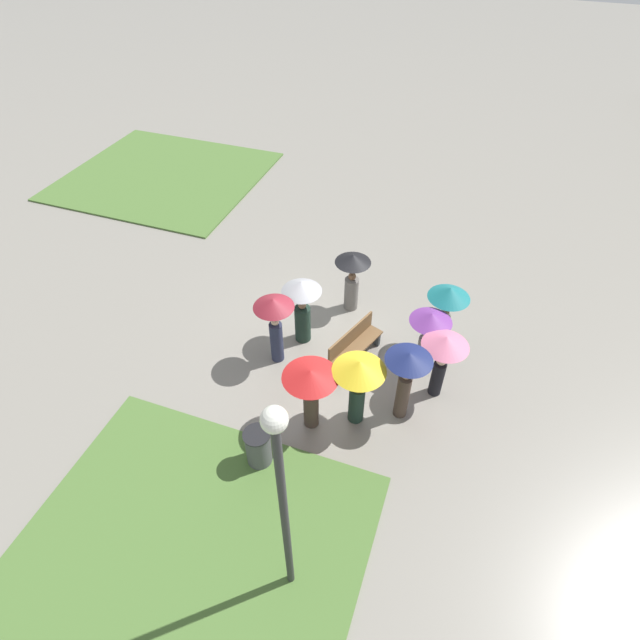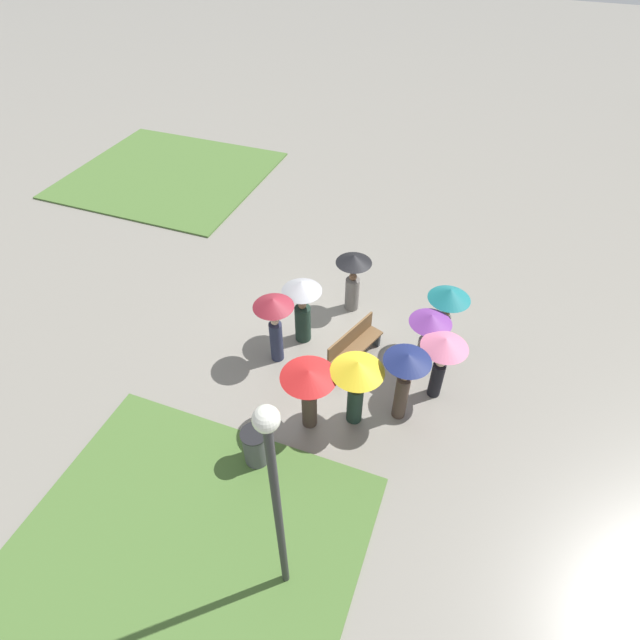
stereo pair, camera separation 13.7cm
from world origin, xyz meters
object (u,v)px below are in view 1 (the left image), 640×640
Objects in this scene: crowd_person_purple at (428,332)px; crowd_person_grey at (302,301)px; lamp_post at (282,492)px; park_bench at (354,345)px; crowd_person_teal at (447,303)px; crowd_person_yellow at (359,377)px; crowd_person_black at (352,274)px; crowd_person_navy at (407,372)px; crowd_person_pink at (444,351)px; crowd_person_red at (311,385)px; trash_bin at (259,448)px; crowd_person_maroon at (275,318)px.

crowd_person_grey is at bearing 52.25° from crowd_person_purple.
crowd_person_purple is (5.55, -1.15, -1.86)m from lamp_post.
lamp_post is at bearing -154.68° from park_bench.
crowd_person_teal reaches higher than crowd_person_yellow.
crowd_person_black and crowd_person_purple have the same top height.
crowd_person_grey is 2.76m from crowd_person_yellow.
crowd_person_navy reaches higher than crowd_person_pink.
lamp_post reaches higher than crowd_person_red.
park_bench is 1.62m from crowd_person_grey.
crowd_person_black is (3.92, 0.31, -0.12)m from crowd_person_red.
crowd_person_black is (3.03, 2.06, -0.22)m from crowd_person_navy.
trash_bin is 4.53m from crowd_person_purple.
crowd_person_teal is 1.05× the size of crowd_person_pink.
lamp_post is at bearing -120.81° from crowd_person_pink.
crowd_person_grey reaches higher than park_bench.
lamp_post reaches higher than crowd_person_purple.
crowd_person_grey is (3.60, 0.44, 0.77)m from trash_bin.
crowd_person_pink is at bearing -168.37° from crowd_person_black.
crowd_person_yellow reaches higher than crowd_person_pink.
crowd_person_teal is at bearing -56.16° from crowd_person_yellow.
crowd_person_maroon is (2.74, 0.78, 0.88)m from trash_bin.
crowd_person_maroon is (-0.63, 1.74, 0.89)m from park_bench.
crowd_person_grey reaches higher than trash_bin.
crowd_person_pink is 1.03× the size of crowd_person_purple.
lamp_post reaches higher than crowd_person_grey.
crowd_person_purple is at bearing -51.38° from crowd_person_maroon.
crowd_person_black is at bearing 39.04° from park_bench.
crowd_person_teal reaches higher than park_bench.
crowd_person_red is at bearing 155.29° from crowd_person_navy.
crowd_person_red is (-2.14, 0.30, 0.81)m from park_bench.
crowd_person_yellow is 1.06× the size of crowd_person_purple.
crowd_person_navy reaches higher than crowd_person_maroon.
trash_bin reaches higher than park_bench.
crowd_person_grey is (5.51, 1.90, -1.81)m from lamp_post.
crowd_person_black is at bearing -12.23° from crowd_person_yellow.
crowd_person_teal is 3.11m from crowd_person_yellow.
trash_bin is 0.55× the size of crowd_person_red.
crowd_person_pink is at bearing -62.77° from crowd_person_maroon.
crowd_person_grey is 2.61m from crowd_person_red.
trash_bin is 0.50× the size of crowd_person_teal.
crowd_person_maroon is at bearing 170.60° from crowd_person_pink.
crowd_person_teal is 1.02× the size of crowd_person_yellow.
crowd_person_red reaches higher than park_bench.
lamp_post is 3.52m from trash_bin.
trash_bin is at bearing 136.81° from crowd_person_black.
crowd_person_pink is at bearing -83.52° from crowd_person_grey.
crowd_person_navy reaches higher than crowd_person_black.
lamp_post is 2.60× the size of crowd_person_grey.
crowd_person_purple is at bearing -35.55° from trash_bin.
trash_bin is 0.53× the size of crowd_person_pink.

